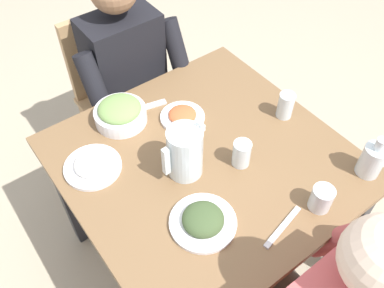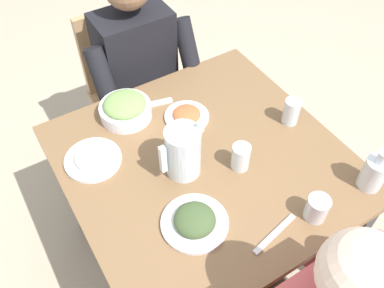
{
  "view_description": "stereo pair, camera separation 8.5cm",
  "coord_description": "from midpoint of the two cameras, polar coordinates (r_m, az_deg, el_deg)",
  "views": [
    {
      "loc": [
        0.59,
        0.71,
        1.84
      ],
      "look_at": [
        0.03,
        -0.04,
        0.77
      ],
      "focal_mm": 38.46,
      "sensor_mm": 36.0,
      "label": 1
    },
    {
      "loc": [
        0.52,
        0.76,
        1.84
      ],
      "look_at": [
        0.03,
        -0.04,
        0.77
      ],
      "focal_mm": 38.46,
      "sensor_mm": 36.0,
      "label": 2
    }
  ],
  "objects": [
    {
      "name": "ground_plane",
      "position": [
        2.06,
        0.12,
        -14.67
      ],
      "size": [
        8.0,
        8.0,
        0.0
      ],
      "primitive_type": "plane",
      "color": "tan"
    },
    {
      "name": "dining_table",
      "position": [
        1.54,
        0.16,
        -4.64
      ],
      "size": [
        0.95,
        0.95,
        0.71
      ],
      "color": "brown",
      "rests_on": "ground_plane"
    },
    {
      "name": "chair_near",
      "position": [
        2.11,
        -11.33,
        7.54
      ],
      "size": [
        0.4,
        0.4,
        0.86
      ],
      "color": "tan",
      "rests_on": "ground_plane"
    },
    {
      "name": "diner_near",
      "position": [
        1.87,
        -8.95,
        7.65
      ],
      "size": [
        0.48,
        0.53,
        1.16
      ],
      "color": "black",
      "rests_on": "ground_plane"
    },
    {
      "name": "water_pitcher",
      "position": [
        1.35,
        -2.82,
        -1.23
      ],
      "size": [
        0.16,
        0.12,
        0.19
      ],
      "color": "silver",
      "rests_on": "dining_table"
    },
    {
      "name": "salad_bowl",
      "position": [
        1.58,
        -11.46,
        4.23
      ],
      "size": [
        0.2,
        0.2,
        0.09
      ],
      "color": "white",
      "rests_on": "dining_table"
    },
    {
      "name": "plate_rice_curry",
      "position": [
        1.58,
        -2.88,
        3.86
      ],
      "size": [
        0.17,
        0.17,
        0.04
      ],
      "color": "white",
      "rests_on": "dining_table"
    },
    {
      "name": "plate_dolmas",
      "position": [
        1.29,
        -0.39,
        -10.63
      ],
      "size": [
        0.21,
        0.21,
        0.06
      ],
      "color": "white",
      "rests_on": "dining_table"
    },
    {
      "name": "plate_yoghurt",
      "position": [
        1.47,
        -15.29,
        -2.89
      ],
      "size": [
        0.2,
        0.2,
        0.05
      ],
      "color": "white",
      "rests_on": "dining_table"
    },
    {
      "name": "water_glass_center",
      "position": [
        1.41,
        5.17,
        -1.39
      ],
      "size": [
        0.06,
        0.06,
        0.1
      ],
      "primitive_type": "cylinder",
      "color": "silver",
      "rests_on": "dining_table"
    },
    {
      "name": "water_glass_near_right",
      "position": [
        1.6,
        11.36,
        5.23
      ],
      "size": [
        0.06,
        0.06,
        0.1
      ],
      "primitive_type": "cylinder",
      "color": "silver",
      "rests_on": "dining_table"
    },
    {
      "name": "water_glass_far_right",
      "position": [
        1.35,
        15.79,
        -7.35
      ],
      "size": [
        0.07,
        0.07,
        0.09
      ],
      "primitive_type": "cylinder",
      "color": "silver",
      "rests_on": "dining_table"
    },
    {
      "name": "oil_carafe",
      "position": [
        1.48,
        22.14,
        -2.29
      ],
      "size": [
        0.08,
        0.08,
        0.16
      ],
      "color": "silver",
      "rests_on": "dining_table"
    },
    {
      "name": "fork_near",
      "position": [
        1.64,
        -7.94,
        5.04
      ],
      "size": [
        0.17,
        0.06,
        0.01
      ],
      "primitive_type": "cube",
      "rotation": [
        0.0,
        0.0,
        -0.23
      ],
      "color": "silver",
      "rests_on": "dining_table"
    },
    {
      "name": "knife_near",
      "position": [
        1.32,
        10.62,
        -11.31
      ],
      "size": [
        0.18,
        0.06,
        0.01
      ],
      "primitive_type": "cube",
      "rotation": [
        0.0,
        0.0,
        0.21
      ],
      "color": "silver",
      "rests_on": "dining_table"
    }
  ]
}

